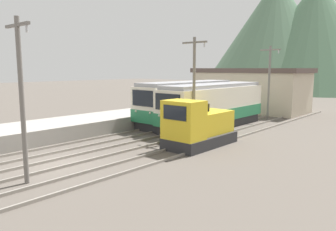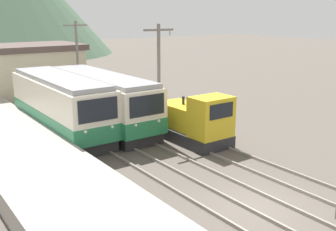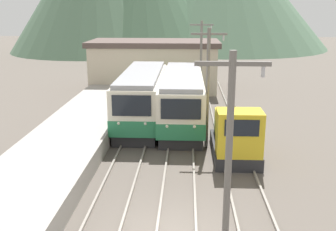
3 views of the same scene
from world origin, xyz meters
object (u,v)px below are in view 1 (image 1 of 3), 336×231
commuter_train_left (187,104)px  catenary_mast_near (22,95)px  catenary_mast_far (269,80)px  shunting_locomotive (198,127)px  commuter_train_center (214,107)px  catenary_mast_mid (194,84)px

commuter_train_left → catenary_mast_near: (4.31, -16.48, 2.05)m
catenary_mast_far → shunting_locomotive: bearing=-83.6°
commuter_train_center → catenary_mast_near: 16.68m
catenary_mast_near → catenary_mast_far: bearing=90.0°
catenary_mast_near → catenary_mast_far: same height
catenary_mast_near → catenary_mast_mid: 11.77m
catenary_mast_mid → catenary_mast_far: bearing=90.0°
commuter_train_left → catenary_mast_mid: catenary_mast_mid is taller
commuter_train_left → commuter_train_center: commuter_train_left is taller
commuter_train_left → catenary_mast_mid: 6.70m
commuter_train_left → commuter_train_center: 2.80m
commuter_train_left → catenary_mast_near: catenary_mast_near is taller
shunting_locomotive → catenary_mast_mid: size_ratio=0.74×
commuter_train_left → catenary_mast_far: size_ratio=1.57×
commuter_train_left → commuter_train_center: (2.80, 0.00, -0.05)m
shunting_locomotive → catenary_mast_near: (-1.49, -10.23, 2.57)m
catenary_mast_far → commuter_train_center: bearing=-102.1°
catenary_mast_mid → catenary_mast_far: same height
commuter_train_left → shunting_locomotive: commuter_train_left is taller
catenary_mast_near → catenary_mast_far: 23.54m
catenary_mast_near → catenary_mast_mid: size_ratio=1.00×
commuter_train_center → catenary_mast_far: size_ratio=1.67×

